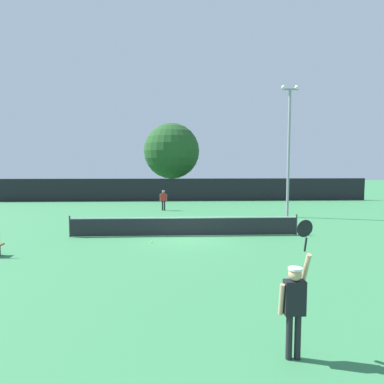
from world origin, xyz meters
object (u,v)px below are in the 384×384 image
(parked_car_mid, at_px, (235,188))
(light_pole, at_px, (289,144))
(player_serving, at_px, (295,298))
(tennis_ball, at_px, (152,242))
(parked_car_near, at_px, (194,189))
(player_receiving, at_px, (163,198))
(large_tree, at_px, (172,151))

(parked_car_mid, bearing_deg, light_pole, -81.37)
(player_serving, distance_m, tennis_ball, 10.04)
(player_serving, bearing_deg, tennis_ball, 109.59)
(parked_car_near, bearing_deg, parked_car_mid, 20.76)
(tennis_ball, bearing_deg, parked_car_mid, 71.74)
(player_receiving, relative_size, light_pole, 0.18)
(tennis_ball, height_order, parked_car_near, parked_car_near)
(player_receiving, relative_size, tennis_ball, 23.10)
(player_receiving, bearing_deg, parked_car_near, -103.60)
(tennis_ball, relative_size, parked_car_near, 0.02)
(parked_car_near, bearing_deg, tennis_ball, -89.71)
(light_pole, relative_size, parked_car_near, 2.02)
(large_tree, xyz_separation_m, parked_car_mid, (7.68, 1.60, -4.40))
(light_pole, height_order, parked_car_mid, light_pole)
(player_serving, bearing_deg, parked_car_mid, 81.89)
(tennis_ball, bearing_deg, player_receiving, 89.51)
(player_serving, xyz_separation_m, light_pole, (5.44, 16.64, 3.89))
(light_pole, height_order, parked_car_near, light_pole)
(light_pole, xyz_separation_m, parked_car_mid, (-0.55, 17.72, -4.26))
(large_tree, bearing_deg, player_receiving, -92.14)
(light_pole, distance_m, parked_car_near, 18.00)
(parked_car_mid, bearing_deg, player_serving, -91.25)
(player_serving, bearing_deg, parked_car_near, 90.27)
(player_serving, relative_size, large_tree, 0.31)
(player_receiving, height_order, tennis_ball, player_receiving)
(tennis_ball, height_order, large_tree, large_tree)
(player_receiving, height_order, large_tree, large_tree)
(parked_car_mid, bearing_deg, large_tree, -161.37)
(large_tree, distance_m, parked_car_near, 5.15)
(light_pole, xyz_separation_m, large_tree, (-8.23, 16.12, 0.14))
(large_tree, bearing_deg, parked_car_near, 9.72)
(light_pole, height_order, large_tree, light_pole)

